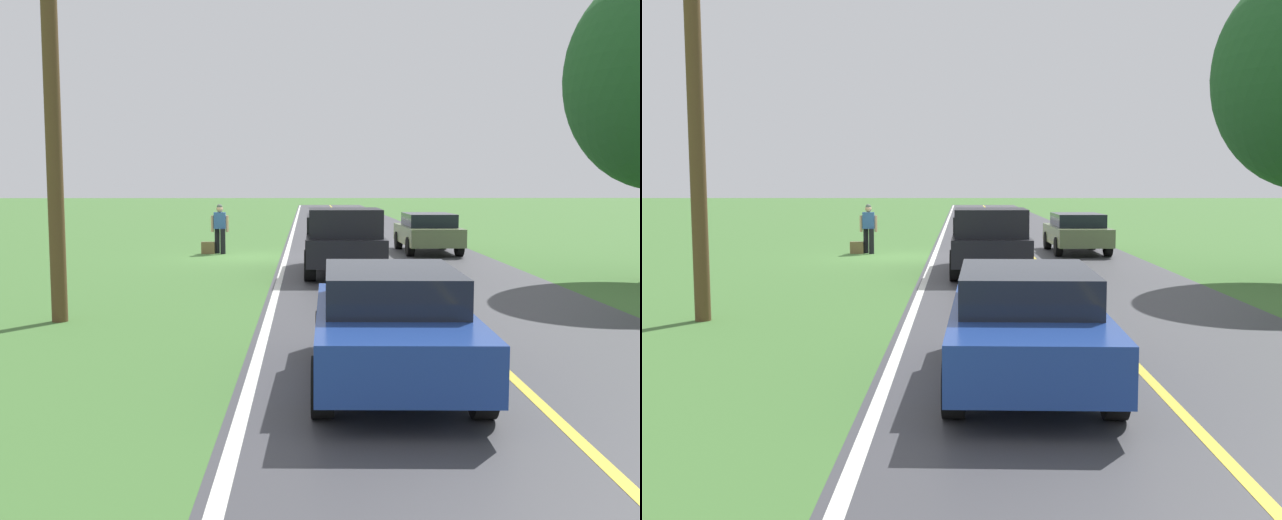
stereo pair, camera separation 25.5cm
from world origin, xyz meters
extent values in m
plane|color=#427033|center=(0.00, 0.00, 0.00)|extent=(200.00, 200.00, 0.00)
cube|color=#3D3D42|center=(-4.59, 0.00, 0.00)|extent=(7.02, 120.00, 0.00)
cube|color=silver|center=(-1.26, 0.00, 0.01)|extent=(0.16, 117.60, 0.00)
cube|color=gold|center=(-4.59, 0.00, 0.01)|extent=(0.14, 117.60, 0.00)
cylinder|color=black|center=(0.98, -1.02, 0.44)|extent=(0.18, 0.18, 0.88)
cylinder|color=black|center=(1.21, -1.25, 0.44)|extent=(0.18, 0.18, 0.88)
cube|color=#335999|center=(1.09, -1.13, 1.17)|extent=(0.41, 0.27, 0.58)
sphere|color=tan|center=(1.09, -1.13, 1.57)|extent=(0.23, 0.23, 0.23)
sphere|color=#4C564C|center=(1.09, -1.13, 1.65)|extent=(0.20, 0.20, 0.20)
cube|color=black|center=(1.10, -1.33, 1.20)|extent=(0.32, 0.21, 0.44)
cylinder|color=tan|center=(0.83, -1.12, 1.06)|extent=(0.10, 0.10, 0.58)
cylinder|color=tan|center=(1.35, -1.11, 1.06)|extent=(0.10, 0.10, 0.58)
cube|color=brown|center=(1.51, -1.08, 0.21)|extent=(0.46, 0.21, 0.42)
cube|color=black|center=(-2.96, 4.57, 0.75)|extent=(2.04, 5.41, 0.70)
cube|color=black|center=(-2.95, 5.75, 1.46)|extent=(1.86, 2.17, 0.72)
cube|color=black|center=(-2.95, 5.75, 1.53)|extent=(1.69, 1.31, 0.43)
cube|color=black|center=(-3.91, 3.49, 1.33)|extent=(0.12, 3.02, 0.45)
cube|color=black|center=(-2.03, 3.48, 1.33)|extent=(0.12, 3.02, 0.45)
cube|color=black|center=(-2.98, 1.97, 1.33)|extent=(1.84, 0.11, 0.45)
cylinder|color=black|center=(-3.85, 6.32, 0.40)|extent=(0.31, 0.80, 0.80)
cylinder|color=black|center=(-2.05, 6.31, 0.40)|extent=(0.31, 0.80, 0.80)
cylinder|color=black|center=(-3.87, 3.02, 0.40)|extent=(0.31, 0.80, 0.80)
cylinder|color=black|center=(-2.07, 3.01, 0.40)|extent=(0.31, 0.80, 0.80)
cube|color=#66754C|center=(-6.30, -1.48, 0.64)|extent=(1.92, 4.43, 0.62)
cube|color=black|center=(-6.30, -1.28, 1.18)|extent=(1.67, 2.40, 0.46)
cylinder|color=black|center=(-5.43, -2.87, 0.33)|extent=(0.25, 0.66, 0.66)
cylinder|color=black|center=(-7.12, -2.90, 0.33)|extent=(0.25, 0.66, 0.66)
cylinder|color=black|center=(-5.48, -0.07, 0.33)|extent=(0.25, 0.66, 0.66)
cylinder|color=black|center=(-7.17, -0.10, 0.33)|extent=(0.25, 0.66, 0.66)
cube|color=navy|center=(-3.01, 16.00, 0.64)|extent=(1.98, 4.45, 0.62)
cube|color=black|center=(-3.01, 15.80, 1.18)|extent=(1.70, 2.42, 0.46)
cylinder|color=black|center=(-3.81, 17.43, 0.33)|extent=(0.26, 0.67, 0.66)
cylinder|color=black|center=(-2.12, 17.38, 0.33)|extent=(0.26, 0.67, 0.66)
cylinder|color=black|center=(-3.89, 14.63, 0.33)|extent=(0.26, 0.67, 0.66)
cylinder|color=black|center=(-2.20, 14.58, 0.33)|extent=(0.26, 0.67, 0.66)
cylinder|color=brown|center=(2.49, 11.77, 4.01)|extent=(0.28, 0.28, 8.01)
camera|label=1|loc=(-1.95, 25.05, 2.48)|focal=41.75mm
camera|label=2|loc=(-2.21, 25.06, 2.48)|focal=41.75mm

